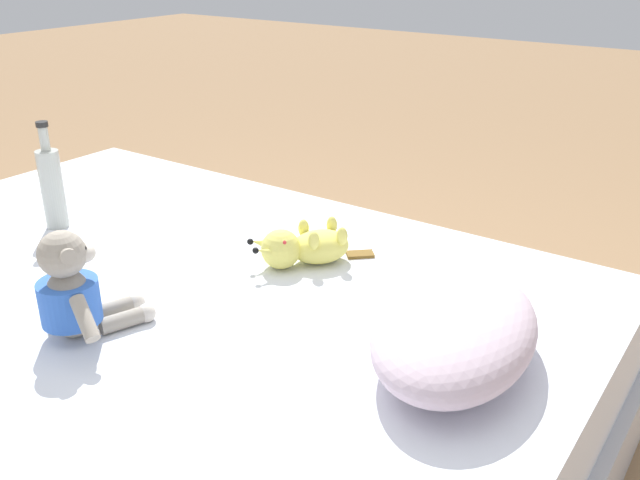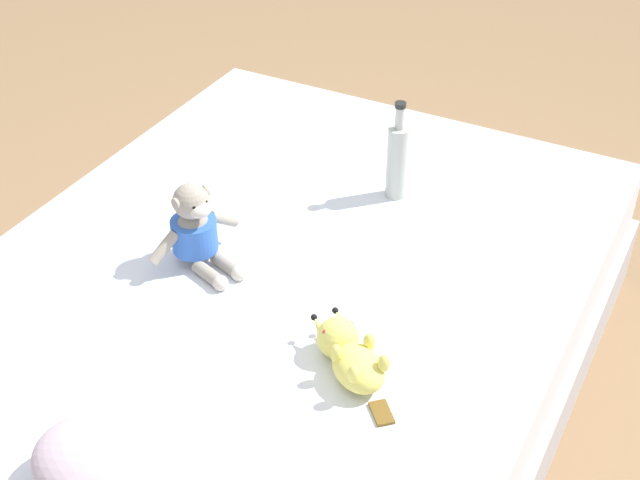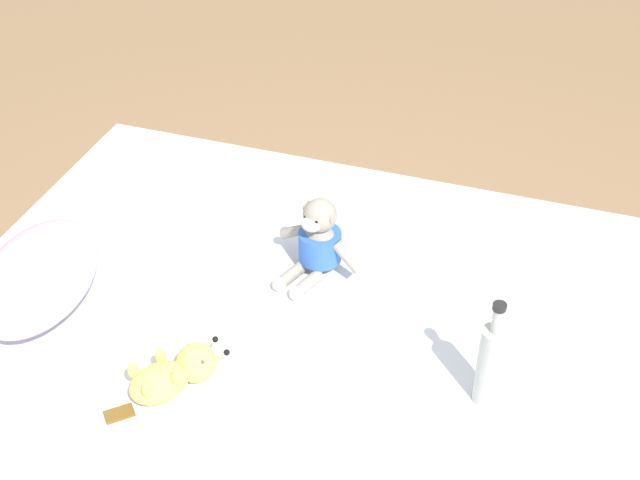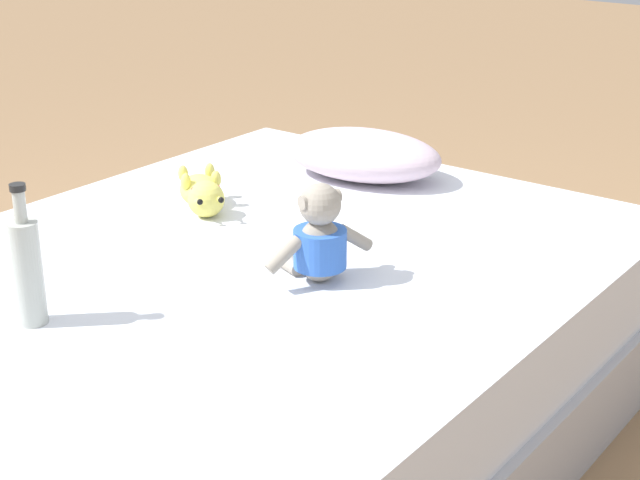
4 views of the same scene
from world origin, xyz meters
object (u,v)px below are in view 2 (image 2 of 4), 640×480
plush_yellow_creature (350,354)px  pillow (149,471)px  plush_monkey (196,231)px  bed (278,337)px  glass_bottle (397,160)px

plush_yellow_creature → pillow: bearing=69.2°
plush_monkey → plush_yellow_creature: size_ratio=0.95×
bed → pillow: 0.81m
pillow → plush_yellow_creature: size_ratio=1.82×
bed → pillow: bearing=101.1°
pillow → glass_bottle: glass_bottle is taller
glass_bottle → plush_yellow_creature: bearing=105.7°
bed → glass_bottle: glass_bottle is taller
pillow → plush_monkey: bearing=-62.9°
plush_monkey → plush_yellow_creature: 0.57m
glass_bottle → plush_monkey: bearing=58.1°
bed → plush_monkey: size_ratio=7.38×
bed → plush_yellow_creature: (-0.33, 0.24, 0.28)m
plush_monkey → bed: bearing=-165.5°
bed → plush_monkey: plush_monkey is taller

